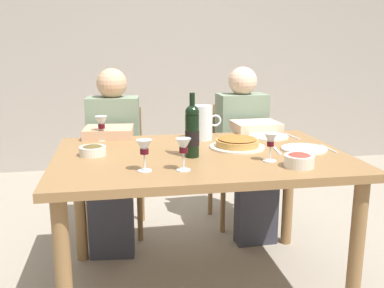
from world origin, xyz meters
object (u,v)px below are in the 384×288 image
(wine_glass_centre, at_px, (183,147))
(wine_glass_left_diner, at_px, (271,142))
(dinner_plate_left_setting, at_px, (268,137))
(diner_right, at_px, (246,147))
(water_pitcher, at_px, (203,125))
(dinner_plate_right_setting, at_px, (304,149))
(diner_left, at_px, (113,153))
(olive_bowl, at_px, (93,150))
(salad_bowl, at_px, (299,160))
(wine_glass_spare, at_px, (144,149))
(dining_table, at_px, (201,170))
(wine_glass_right_diner, at_px, (101,124))
(chair_right, at_px, (236,155))
(baked_tart, at_px, (237,143))
(wine_bottle, at_px, (192,131))
(chair_left, at_px, (116,161))

(wine_glass_centre, bearing_deg, wine_glass_left_diner, 10.58)
(dinner_plate_left_setting, height_order, diner_right, diner_right)
(water_pitcher, bearing_deg, dinner_plate_left_setting, -2.09)
(dinner_plate_right_setting, height_order, diner_left, diner_left)
(olive_bowl, bearing_deg, water_pitcher, 23.29)
(salad_bowl, height_order, diner_right, diner_right)
(water_pitcher, distance_m, dinner_plate_right_setting, 0.60)
(wine_glass_spare, bearing_deg, salad_bowl, -4.42)
(dining_table, relative_size, wine_glass_centre, 10.16)
(wine_glass_centre, height_order, wine_glass_spare, wine_glass_centre)
(wine_glass_spare, bearing_deg, dining_table, 40.94)
(dining_table, xyz_separation_m, olive_bowl, (-0.55, 0.06, 0.12))
(olive_bowl, distance_m, wine_glass_left_diner, 0.90)
(salad_bowl, height_order, diner_left, diner_left)
(salad_bowl, height_order, wine_glass_spare, wine_glass_spare)
(wine_glass_centre, relative_size, dinner_plate_left_setting, 0.62)
(diner_left, bearing_deg, wine_glass_centre, 114.64)
(wine_glass_centre, distance_m, wine_glass_spare, 0.17)
(dinner_plate_right_setting, bearing_deg, wine_glass_left_diner, -144.95)
(wine_glass_spare, xyz_separation_m, diner_left, (-0.15, 0.92, -0.25))
(water_pitcher, distance_m, wine_glass_right_diner, 0.59)
(chair_right, bearing_deg, dining_table, 61.18)
(olive_bowl, relative_size, wine_glass_centre, 0.92)
(olive_bowl, xyz_separation_m, dinner_plate_left_setting, (1.03, 0.25, -0.02))
(wine_glass_right_diner, bearing_deg, diner_left, 78.06)
(baked_tart, height_order, salad_bowl, salad_bowl)
(wine_bottle, relative_size, salad_bowl, 2.32)
(wine_glass_left_diner, bearing_deg, chair_left, 124.10)
(wine_glass_left_diner, distance_m, dinner_plate_left_setting, 0.55)
(wine_glass_left_diner, xyz_separation_m, wine_glass_centre, (-0.44, -0.08, 0.01))
(dining_table, bearing_deg, wine_glass_left_diner, -34.33)
(baked_tart, bearing_deg, salad_bowl, -66.39)
(water_pitcher, distance_m, dinner_plate_left_setting, 0.41)
(water_pitcher, relative_size, diner_right, 0.18)
(wine_glass_right_diner, relative_size, chair_left, 0.17)
(salad_bowl, xyz_separation_m, dinner_plate_left_setting, (0.08, 0.64, -0.03))
(wine_glass_right_diner, bearing_deg, diner_right, 16.27)
(salad_bowl, relative_size, diner_right, 0.12)
(water_pitcher, height_order, chair_left, water_pitcher)
(wine_bottle, xyz_separation_m, salad_bowl, (0.46, -0.26, -0.10))
(diner_left, bearing_deg, baked_tart, 145.74)
(baked_tart, xyz_separation_m, dinner_plate_left_setting, (0.26, 0.23, -0.02))
(chair_left, bearing_deg, dining_table, 121.99)
(olive_bowl, xyz_separation_m, chair_left, (0.11, 0.83, -0.29))
(dining_table, distance_m, wine_glass_centre, 0.37)
(wine_glass_left_diner, distance_m, diner_left, 1.17)
(wine_glass_right_diner, distance_m, diner_left, 0.36)
(wine_bottle, bearing_deg, chair_left, 112.08)
(dinner_plate_right_setting, bearing_deg, olive_bowl, 175.73)
(dining_table, bearing_deg, baked_tart, 21.67)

